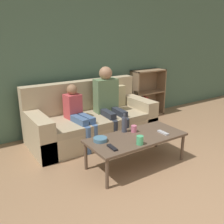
# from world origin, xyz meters

# --- Properties ---
(wall_back) EXTENTS (12.00, 0.06, 2.60)m
(wall_back) POSITION_xyz_m (0.00, 3.00, 1.30)
(wall_back) COLOR #4C6B56
(wall_back) RESTS_ON ground_plane
(couch) EXTENTS (1.98, 0.89, 0.89)m
(couch) POSITION_xyz_m (0.11, 2.44, 0.29)
(couch) COLOR tan
(couch) RESTS_ON ground_plane
(bookshelf) EXTENTS (0.72, 0.28, 0.94)m
(bookshelf) POSITION_xyz_m (1.57, 2.85, 0.39)
(bookshelf) COLOR #8E7051
(bookshelf) RESTS_ON ground_plane
(coffee_table) EXTENTS (1.26, 0.57, 0.39)m
(coffee_table) POSITION_xyz_m (0.15, 1.35, 0.36)
(coffee_table) COLOR brown
(coffee_table) RESTS_ON ground_plane
(person_adult) EXTENTS (0.38, 0.64, 1.13)m
(person_adult) POSITION_xyz_m (0.37, 2.35, 0.64)
(person_adult) COLOR #282D38
(person_adult) RESTS_ON ground_plane
(person_child) EXTENTS (0.28, 0.64, 0.91)m
(person_child) POSITION_xyz_m (-0.19, 2.29, 0.51)
(person_child) COLOR #476693
(person_child) RESTS_ON ground_plane
(cup_near) EXTENTS (0.08, 0.08, 0.11)m
(cup_near) POSITION_xyz_m (0.04, 1.15, 0.44)
(cup_near) COLOR #4CB77A
(cup_near) RESTS_ON coffee_table
(cup_far) EXTENTS (0.07, 0.07, 0.09)m
(cup_far) POSITION_xyz_m (0.22, 1.49, 0.43)
(cup_far) COLOR pink
(cup_far) RESTS_ON coffee_table
(tv_remote_0) EXTENTS (0.06, 0.17, 0.02)m
(tv_remote_0) POSITION_xyz_m (-0.29, 1.24, 0.40)
(tv_remote_0) COLOR black
(tv_remote_0) RESTS_ON coffee_table
(tv_remote_1) EXTENTS (0.05, 0.17, 0.02)m
(tv_remote_1) POSITION_xyz_m (0.50, 1.24, 0.40)
(tv_remote_1) COLOR #B7B7BC
(tv_remote_1) RESTS_ON coffee_table
(snack_bowl) EXTENTS (0.17, 0.17, 0.05)m
(snack_bowl) POSITION_xyz_m (-0.30, 1.48, 0.41)
(snack_bowl) COLOR teal
(snack_bowl) RESTS_ON coffee_table
(bottle) EXTENTS (0.07, 0.07, 0.25)m
(bottle) POSITION_xyz_m (0.12, 1.56, 0.50)
(bottle) COLOR #424756
(bottle) RESTS_ON coffee_table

